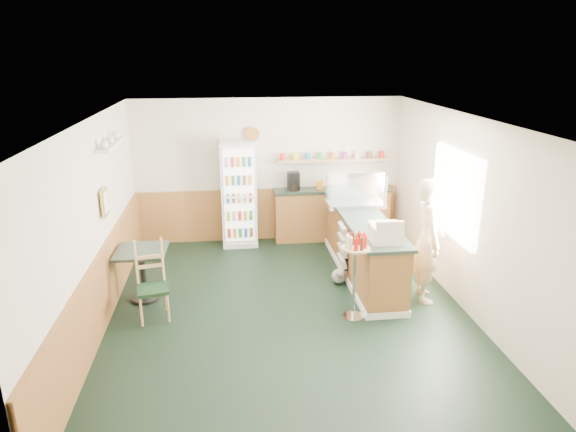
{
  "coord_description": "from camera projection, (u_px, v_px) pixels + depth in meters",
  "views": [
    {
      "loc": [
        -0.77,
        -6.45,
        3.53
      ],
      "look_at": [
        0.08,
        0.6,
        1.22
      ],
      "focal_mm": 32.0,
      "sensor_mm": 36.0,
      "label": 1
    }
  ],
  "objects": [
    {
      "name": "condiment_stand",
      "position": [
        355.0,
        262.0,
        6.84
      ],
      "size": [
        0.39,
        0.39,
        1.21
      ],
      "rotation": [
        0.0,
        0.0,
        0.3
      ],
      "color": "silver",
      "rests_on": "ground"
    },
    {
      "name": "cafe_chair",
      "position": [
        152.0,
        277.0,
        6.99
      ],
      "size": [
        0.48,
        0.48,
        1.1
      ],
      "rotation": [
        0.0,
        0.0,
        0.2
      ],
      "color": "black",
      "rests_on": "ground"
    },
    {
      "name": "dog_doorstop",
      "position": [
        339.0,
        276.0,
        8.08
      ],
      "size": [
        0.23,
        0.3,
        0.28
      ],
      "rotation": [
        0.0,
        0.0,
        0.08
      ],
      "color": "gray",
      "rests_on": "ground"
    },
    {
      "name": "cafe_table",
      "position": [
        142.0,
        265.0,
        7.44
      ],
      "size": [
        0.73,
        0.73,
        0.79
      ],
      "rotation": [
        0.0,
        0.0,
        -0.02
      ],
      "color": "black",
      "rests_on": "ground"
    },
    {
      "name": "cash_register",
      "position": [
        385.0,
        233.0,
        7.05
      ],
      "size": [
        0.43,
        0.45,
        0.24
      ],
      "primitive_type": "cube",
      "rotation": [
        0.0,
        0.0,
        -0.05
      ],
      "color": "beige",
      "rests_on": "service_counter"
    },
    {
      "name": "newspaper_rack",
      "position": [
        343.0,
        246.0,
        8.1
      ],
      "size": [
        0.09,
        0.43,
        0.69
      ],
      "color": "black",
      "rests_on": "ground"
    },
    {
      "name": "drinks_fridge",
      "position": [
        239.0,
        194.0,
        9.49
      ],
      "size": [
        0.65,
        0.54,
        1.97
      ],
      "color": "white",
      "rests_on": "ground"
    },
    {
      "name": "back_counter",
      "position": [
        331.0,
        212.0,
        9.88
      ],
      "size": [
        2.24,
        0.42,
        1.69
      ],
      "color": "olive",
      "rests_on": "ground"
    },
    {
      "name": "room_envelope",
      "position": [
        266.0,
        194.0,
        7.47
      ],
      "size": [
        5.04,
        6.02,
        2.72
      ],
      "color": "beige",
      "rests_on": "ground"
    },
    {
      "name": "shopkeeper",
      "position": [
        428.0,
        241.0,
        7.36
      ],
      "size": [
        0.52,
        0.67,
        1.83
      ],
      "primitive_type": "imported",
      "rotation": [
        0.0,
        0.0,
        1.43
      ],
      "color": "tan",
      "rests_on": "ground"
    },
    {
      "name": "service_counter",
      "position": [
        362.0,
        248.0,
        8.3
      ],
      "size": [
        0.68,
        3.01,
        1.01
      ],
      "color": "olive",
      "rests_on": "ground"
    },
    {
      "name": "ground",
      "position": [
        287.0,
        311.0,
        7.27
      ],
      "size": [
        6.0,
        6.0,
        0.0
      ],
      "primitive_type": "plane",
      "color": "black",
      "rests_on": "ground"
    },
    {
      "name": "display_case",
      "position": [
        356.0,
        190.0,
        8.59
      ],
      "size": [
        0.97,
        0.5,
        0.55
      ],
      "color": "silver",
      "rests_on": "service_counter"
    }
  ]
}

